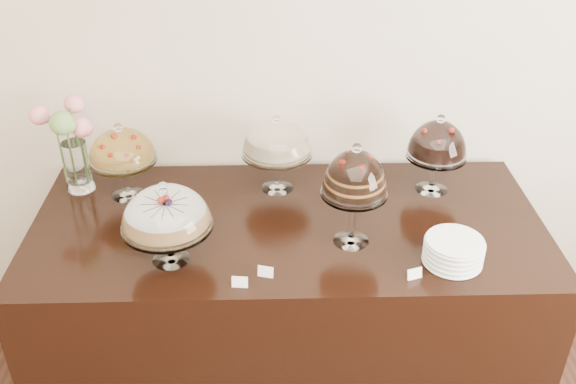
{
  "coord_description": "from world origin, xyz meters",
  "views": [
    {
      "loc": [
        -0.24,
        0.17,
        2.47
      ],
      "look_at": [
        -0.18,
        2.4,
        1.08
      ],
      "focal_mm": 40.0,
      "sensor_mm": 36.0,
      "label": 1
    }
  ],
  "objects_px": {
    "cake_stand_cheesecake": "(277,141)",
    "cake_stand_dark_choco": "(438,143)",
    "flower_vase": "(71,142)",
    "cake_stand_fruit_tart": "(121,149)",
    "cake_stand_choco_layer": "(355,177)",
    "plate_stack": "(453,251)",
    "display_counter": "(288,300)",
    "cake_stand_sugar_sponge": "(166,212)"
  },
  "relations": [
    {
      "from": "cake_stand_sugar_sponge",
      "to": "cake_stand_cheesecake",
      "type": "height_order",
      "value": "cake_stand_cheesecake"
    },
    {
      "from": "cake_stand_sugar_sponge",
      "to": "cake_stand_cheesecake",
      "type": "bearing_deg",
      "value": 51.16
    },
    {
      "from": "cake_stand_dark_choco",
      "to": "plate_stack",
      "type": "height_order",
      "value": "cake_stand_dark_choco"
    },
    {
      "from": "cake_stand_fruit_tart",
      "to": "cake_stand_dark_choco",
      "type": "bearing_deg",
      "value": 0.41
    },
    {
      "from": "cake_stand_dark_choco",
      "to": "cake_stand_fruit_tart",
      "type": "distance_m",
      "value": 1.41
    },
    {
      "from": "cake_stand_sugar_sponge",
      "to": "flower_vase",
      "type": "relative_size",
      "value": 0.83
    },
    {
      "from": "cake_stand_cheesecake",
      "to": "cake_stand_choco_layer",
      "type": "bearing_deg",
      "value": -55.13
    },
    {
      "from": "plate_stack",
      "to": "cake_stand_dark_choco",
      "type": "bearing_deg",
      "value": 85.88
    },
    {
      "from": "cake_stand_cheesecake",
      "to": "flower_vase",
      "type": "height_order",
      "value": "flower_vase"
    },
    {
      "from": "flower_vase",
      "to": "cake_stand_fruit_tart",
      "type": "bearing_deg",
      "value": -13.64
    },
    {
      "from": "plate_stack",
      "to": "flower_vase",
      "type": "bearing_deg",
      "value": 159.56
    },
    {
      "from": "display_counter",
      "to": "cake_stand_cheesecake",
      "type": "relative_size",
      "value": 5.88
    },
    {
      "from": "cake_stand_sugar_sponge",
      "to": "cake_stand_choco_layer",
      "type": "bearing_deg",
      "value": 8.08
    },
    {
      "from": "display_counter",
      "to": "cake_stand_choco_layer",
      "type": "xyz_separation_m",
      "value": [
        0.26,
        -0.15,
        0.75
      ]
    },
    {
      "from": "display_counter",
      "to": "plate_stack",
      "type": "distance_m",
      "value": 0.87
    },
    {
      "from": "plate_stack",
      "to": "display_counter",
      "type": "bearing_deg",
      "value": 154.73
    },
    {
      "from": "cake_stand_sugar_sponge",
      "to": "cake_stand_dark_choco",
      "type": "distance_m",
      "value": 1.25
    },
    {
      "from": "cake_stand_cheesecake",
      "to": "cake_stand_dark_choco",
      "type": "relative_size",
      "value": 0.98
    },
    {
      "from": "cake_stand_sugar_sponge",
      "to": "cake_stand_dark_choco",
      "type": "xyz_separation_m",
      "value": [
        1.15,
        0.5,
        0.02
      ]
    },
    {
      "from": "display_counter",
      "to": "cake_stand_sugar_sponge",
      "type": "bearing_deg",
      "value": -151.78
    },
    {
      "from": "cake_stand_choco_layer",
      "to": "plate_stack",
      "type": "xyz_separation_m",
      "value": [
        0.38,
        -0.15,
        -0.25
      ]
    },
    {
      "from": "flower_vase",
      "to": "plate_stack",
      "type": "relative_size",
      "value": 1.89
    },
    {
      "from": "display_counter",
      "to": "flower_vase",
      "type": "height_order",
      "value": "flower_vase"
    },
    {
      "from": "cake_stand_choco_layer",
      "to": "cake_stand_dark_choco",
      "type": "xyz_separation_m",
      "value": [
        0.42,
        0.4,
        -0.06
      ]
    },
    {
      "from": "flower_vase",
      "to": "cake_stand_dark_choco",
      "type": "bearing_deg",
      "value": -1.65
    },
    {
      "from": "cake_stand_sugar_sponge",
      "to": "cake_stand_choco_layer",
      "type": "xyz_separation_m",
      "value": [
        0.73,
        0.1,
        0.08
      ]
    },
    {
      "from": "cake_stand_cheesecake",
      "to": "cake_stand_dark_choco",
      "type": "height_order",
      "value": "cake_stand_dark_choco"
    },
    {
      "from": "cake_stand_sugar_sponge",
      "to": "plate_stack",
      "type": "bearing_deg",
      "value": -2.59
    },
    {
      "from": "cake_stand_choco_layer",
      "to": "cake_stand_fruit_tart",
      "type": "xyz_separation_m",
      "value": [
        -0.98,
        0.39,
        -0.07
      ]
    },
    {
      "from": "cake_stand_choco_layer",
      "to": "cake_stand_fruit_tart",
      "type": "bearing_deg",
      "value": 158.55
    },
    {
      "from": "display_counter",
      "to": "flower_vase",
      "type": "distance_m",
      "value": 1.22
    },
    {
      "from": "cake_stand_choco_layer",
      "to": "cake_stand_cheesecake",
      "type": "xyz_separation_m",
      "value": [
        -0.3,
        0.43,
        -0.06
      ]
    },
    {
      "from": "cake_stand_sugar_sponge",
      "to": "cake_stand_fruit_tart",
      "type": "bearing_deg",
      "value": 117.85
    },
    {
      "from": "cake_stand_fruit_tart",
      "to": "plate_stack",
      "type": "bearing_deg",
      "value": -21.56
    },
    {
      "from": "cake_stand_sugar_sponge",
      "to": "cake_stand_fruit_tart",
      "type": "distance_m",
      "value": 0.55
    },
    {
      "from": "display_counter",
      "to": "cake_stand_dark_choco",
      "type": "height_order",
      "value": "cake_stand_dark_choco"
    },
    {
      "from": "flower_vase",
      "to": "cake_stand_cheesecake",
      "type": "bearing_deg",
      "value": -0.99
    },
    {
      "from": "cake_stand_sugar_sponge",
      "to": "flower_vase",
      "type": "bearing_deg",
      "value": 132.11
    },
    {
      "from": "display_counter",
      "to": "cake_stand_fruit_tart",
      "type": "bearing_deg",
      "value": 161.87
    },
    {
      "from": "cake_stand_dark_choco",
      "to": "cake_stand_cheesecake",
      "type": "bearing_deg",
      "value": 177.51
    },
    {
      "from": "flower_vase",
      "to": "plate_stack",
      "type": "distance_m",
      "value": 1.72
    },
    {
      "from": "display_counter",
      "to": "flower_vase",
      "type": "xyz_separation_m",
      "value": [
        -0.96,
        0.3,
        0.7
      ]
    }
  ]
}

